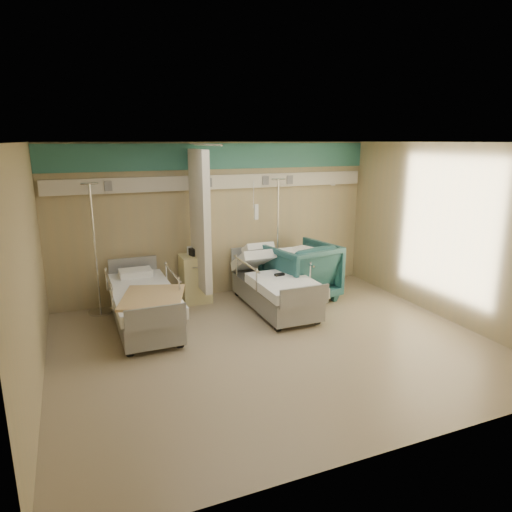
# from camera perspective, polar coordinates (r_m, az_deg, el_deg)

# --- Properties ---
(ground) EXTENTS (6.00, 5.00, 0.00)m
(ground) POSITION_cam_1_polar(r_m,az_deg,el_deg) (6.62, 2.26, -11.02)
(ground) COLOR gray
(ground) RESTS_ON ground
(room_walls) EXTENTS (6.04, 5.04, 2.82)m
(room_walls) POSITION_cam_1_polar(r_m,az_deg,el_deg) (6.28, 1.20, 5.45)
(room_walls) COLOR tan
(room_walls) RESTS_ON ground
(bed_right) EXTENTS (1.00, 2.16, 0.63)m
(bed_right) POSITION_cam_1_polar(r_m,az_deg,el_deg) (7.83, 2.33, -4.45)
(bed_right) COLOR white
(bed_right) RESTS_ON ground
(bed_left) EXTENTS (1.00, 2.16, 0.63)m
(bed_left) POSITION_cam_1_polar(r_m,az_deg,el_deg) (7.24, -13.81, -6.44)
(bed_left) COLOR white
(bed_left) RESTS_ON ground
(bedside_cabinet) EXTENTS (0.50, 0.48, 0.85)m
(bedside_cabinet) POSITION_cam_1_polar(r_m,az_deg,el_deg) (8.24, -7.60, -2.81)
(bedside_cabinet) COLOR beige
(bedside_cabinet) RESTS_ON ground
(visitor_armchair) EXTENTS (1.32, 1.34, 1.04)m
(visitor_armchair) POSITION_cam_1_polar(r_m,az_deg,el_deg) (8.30, 5.56, -1.91)
(visitor_armchair) COLOR #205052
(visitor_armchair) RESTS_ON ground
(waffle_blanket) EXTENTS (0.70, 0.67, 0.06)m
(waffle_blanket) POSITION_cam_1_polar(r_m,az_deg,el_deg) (8.18, 5.80, 1.84)
(waffle_blanket) COLOR white
(waffle_blanket) RESTS_ON visitor_armchair
(iv_stand_right) EXTENTS (0.38, 0.38, 2.15)m
(iv_stand_right) POSITION_cam_1_polar(r_m,az_deg,el_deg) (8.84, 2.66, -1.41)
(iv_stand_right) COLOR silver
(iv_stand_right) RESTS_ON ground
(iv_stand_left) EXTENTS (0.39, 0.39, 2.18)m
(iv_stand_left) POSITION_cam_1_polar(r_m,az_deg,el_deg) (8.04, -19.09, -3.75)
(iv_stand_left) COLOR silver
(iv_stand_left) RESTS_ON ground
(call_remote) EXTENTS (0.17, 0.09, 0.04)m
(call_remote) POSITION_cam_1_polar(r_m,az_deg,el_deg) (7.63, 2.95, -2.33)
(call_remote) COLOR black
(call_remote) RESTS_ON bed_right
(tan_blanket) EXTENTS (1.12, 1.26, 0.04)m
(tan_blanket) POSITION_cam_1_polar(r_m,az_deg,el_deg) (6.71, -12.79, -5.03)
(tan_blanket) COLOR tan
(tan_blanket) RESTS_ON bed_left
(toiletry_bag) EXTENTS (0.27, 0.21, 0.13)m
(toiletry_bag) POSITION_cam_1_polar(r_m,az_deg,el_deg) (8.13, -7.45, 0.56)
(toiletry_bag) COLOR black
(toiletry_bag) RESTS_ON bedside_cabinet
(white_cup) EXTENTS (0.12, 0.12, 0.14)m
(white_cup) POSITION_cam_1_polar(r_m,az_deg,el_deg) (8.21, -8.31, 0.68)
(white_cup) COLOR white
(white_cup) RESTS_ON bedside_cabinet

